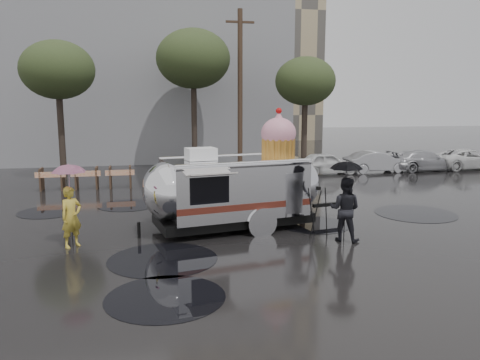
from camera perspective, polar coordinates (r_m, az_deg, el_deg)
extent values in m
plane|color=black|center=(13.14, 2.06, -7.83)|extent=(120.00, 120.00, 0.00)
cylinder|color=black|center=(18.26, -22.30, -3.62)|extent=(2.15, 2.15, 0.01)
cylinder|color=black|center=(18.53, -13.56, -3.00)|extent=(2.26, 2.26, 0.01)
cylinder|color=black|center=(12.08, -9.40, -9.49)|extent=(2.76, 2.76, 0.01)
cylinder|color=black|center=(15.34, 9.08, -5.40)|extent=(2.25, 2.25, 0.01)
cylinder|color=black|center=(9.84, -9.09, -13.94)|extent=(2.44, 2.44, 0.01)
cylinder|color=black|center=(17.81, 20.59, -3.83)|extent=(2.82, 2.82, 0.01)
cube|color=slate|center=(36.28, -13.81, 13.21)|extent=(22.00, 12.00, 13.00)
cylinder|color=#473323|center=(26.77, 0.01, 10.66)|extent=(0.28, 0.28, 9.00)
cube|color=#473323|center=(27.12, 0.01, 18.71)|extent=(1.60, 0.12, 0.12)
cylinder|color=#382D26|center=(25.50, -21.01, 6.57)|extent=(0.32, 0.32, 5.85)
ellipsoid|color=#2C3A1E|center=(25.53, -21.36, 12.40)|extent=(3.64, 3.64, 2.86)
cylinder|color=#382D26|center=(27.35, -5.62, 8.23)|extent=(0.32, 0.32, 6.75)
ellipsoid|color=#2C3A1E|center=(27.46, -5.72, 14.50)|extent=(4.20, 4.20, 3.30)
cylinder|color=#382D26|center=(26.78, 7.86, 6.72)|extent=(0.32, 0.32, 5.40)
ellipsoid|color=#2C3A1E|center=(26.78, 7.97, 11.85)|extent=(3.36, 3.36, 2.64)
cube|color=#473323|center=(22.86, -23.04, 0.08)|extent=(0.08, 0.80, 1.00)
cube|color=#473323|center=(22.71, -20.81, 0.16)|extent=(0.08, 0.80, 1.00)
cube|color=#E5590C|center=(22.37, -22.13, 0.60)|extent=(1.30, 0.04, 0.25)
cube|color=#473323|center=(22.62, -19.31, 0.21)|extent=(0.08, 0.80, 1.00)
cube|color=#473323|center=(22.52, -17.04, 0.29)|extent=(0.08, 0.80, 1.00)
cube|color=#E5590C|center=(22.16, -18.31, 0.74)|extent=(1.30, 0.04, 0.25)
cube|color=#473323|center=(22.47, -15.52, 0.34)|extent=(0.08, 0.80, 1.00)
cube|color=#473323|center=(22.43, -13.22, 0.42)|extent=(0.08, 0.80, 1.00)
cube|color=#E5590C|center=(22.04, -14.43, 0.87)|extent=(1.30, 0.04, 0.25)
imported|color=silver|center=(26.38, 10.54, 2.25)|extent=(4.00, 1.80, 1.40)
imported|color=#B2B2B7|center=(27.66, 16.30, 2.35)|extent=(4.00, 1.80, 1.40)
imported|color=#B2B2B7|center=(29.20, 21.50, 2.47)|extent=(4.20, 1.80, 1.44)
imported|color=silver|center=(30.94, 26.15, 2.57)|extent=(4.40, 1.90, 1.50)
cube|color=silver|center=(14.48, -0.77, -0.77)|extent=(4.52, 2.89, 1.72)
ellipsoid|color=silver|center=(15.36, 6.55, -0.25)|extent=(1.79, 2.41, 1.72)
ellipsoid|color=silver|center=(13.88, -8.89, -1.33)|extent=(1.79, 2.41, 1.72)
cube|color=black|center=(14.69, -0.77, -4.62)|extent=(5.03, 2.71, 0.29)
cylinder|color=black|center=(13.99, 2.53, -5.34)|extent=(0.69, 0.32, 0.67)
cylinder|color=black|center=(15.75, -0.44, -3.67)|extent=(0.69, 0.32, 0.67)
cylinder|color=silver|center=(13.86, 2.76, -5.28)|extent=(0.92, 0.25, 0.92)
cube|color=black|center=(16.19, 10.66, -2.96)|extent=(1.15, 0.31, 0.11)
sphere|color=silver|center=(16.49, 12.34, -2.62)|extent=(0.18, 0.18, 0.15)
cylinder|color=black|center=(13.96, -12.22, -5.99)|extent=(0.11, 0.11, 0.48)
cube|color=#531E15|center=(13.57, 0.90, -3.31)|extent=(4.14, 0.76, 0.19)
cube|color=#531E15|center=(15.57, -2.23, -1.67)|extent=(4.14, 0.76, 0.19)
cube|color=black|center=(13.05, -3.71, -1.27)|extent=(1.13, 0.23, 0.76)
cube|color=#B7B1AB|center=(12.76, -3.41, 0.66)|extent=(1.40, 0.70, 0.14)
cube|color=silver|center=(14.15, 6.63, -1.66)|extent=(0.57, 0.13, 1.24)
cube|color=white|center=(13.99, -4.80, 3.18)|extent=(0.95, 0.76, 0.36)
cylinder|color=gold|center=(14.94, 4.70, 3.94)|extent=(1.15, 1.15, 0.57)
ellipsoid|color=pink|center=(14.91, 4.72, 5.69)|extent=(1.28, 1.28, 0.99)
cone|color=pink|center=(14.89, 4.74, 7.60)|extent=(0.55, 0.55, 0.38)
sphere|color=red|center=(14.88, 4.76, 8.41)|extent=(0.22, 0.22, 0.19)
imported|color=gold|center=(13.49, -19.87, -4.26)|extent=(0.72, 0.69, 1.67)
imported|color=pink|center=(13.29, -20.13, 0.33)|extent=(1.11, 1.11, 0.75)
cylinder|color=black|center=(13.50, -19.86, -4.30)|extent=(0.02, 0.02, 1.65)
imported|color=black|center=(13.58, 12.66, -3.50)|extent=(1.00, 0.91, 1.83)
imported|color=black|center=(13.40, 12.81, 0.76)|extent=(1.12, 1.12, 0.76)
cylinder|color=black|center=(13.60, 12.64, -3.86)|extent=(0.02, 0.02, 1.65)
cylinder|color=black|center=(13.95, 10.45, -3.93)|extent=(0.06, 0.33, 1.45)
cylinder|color=black|center=(14.05, 8.70, -3.78)|extent=(0.31, 0.16, 1.45)
cylinder|color=black|center=(13.64, 9.17, -4.20)|extent=(0.28, 0.21, 1.45)
cube|color=black|center=(13.73, 9.52, -0.98)|extent=(0.13, 0.11, 0.10)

